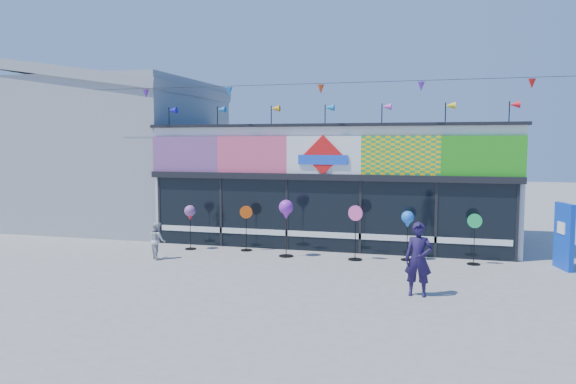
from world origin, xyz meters
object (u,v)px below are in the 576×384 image
at_px(spinner_1, 246,227).
at_px(adult_man, 418,259).
at_px(spinner_2, 286,211).
at_px(spinner_0, 190,214).
at_px(child, 157,240).
at_px(spinner_5, 474,238).
at_px(spinner_3, 355,231).
at_px(blue_sign, 564,236).
at_px(spinner_4, 408,221).

height_order(spinner_1, adult_man, adult_man).
distance_m(spinner_2, adult_man, 5.40).
bearing_deg(spinner_0, adult_man, -26.66).
xyz_separation_m(spinner_0, child, (-0.30, -1.64, -0.60)).
distance_m(spinner_5, adult_man, 4.05).
relative_size(spinner_0, adult_man, 0.86).
bearing_deg(spinner_3, blue_sign, 3.30).
bearing_deg(child, spinner_4, -122.13).
bearing_deg(spinner_5, spinner_3, -175.24).
bearing_deg(child, spinner_0, -56.41).
xyz_separation_m(spinner_2, spinner_3, (2.12, 0.07, -0.54)).
bearing_deg(spinner_4, spinner_0, -178.67).
height_order(blue_sign, child, blue_sign).
height_order(spinner_0, spinner_3, spinner_3).
height_order(blue_sign, adult_man, blue_sign).
height_order(adult_man, child, adult_man).
bearing_deg(blue_sign, spinner_1, 163.03).
relative_size(blue_sign, spinner_5, 1.25).
xyz_separation_m(spinner_2, spinner_4, (3.61, 0.45, -0.22)).
bearing_deg(spinner_5, spinner_4, 177.05).
bearing_deg(adult_man, spinner_1, 147.41).
distance_m(spinner_0, child, 1.77).
distance_m(spinner_4, adult_man, 3.95).
xyz_separation_m(spinner_0, spinner_5, (8.84, 0.06, -0.39)).
height_order(spinner_2, spinner_5, spinner_2).
bearing_deg(spinner_5, child, -169.43).
distance_m(blue_sign, spinner_2, 7.87).
xyz_separation_m(spinner_1, spinner_3, (3.62, -0.49, 0.09)).
relative_size(spinner_2, spinner_3, 1.07).
height_order(blue_sign, spinner_2, blue_sign).
bearing_deg(adult_man, spinner_2, 142.96).
relative_size(spinner_2, spinner_4, 1.18).
height_order(blue_sign, spinner_1, blue_sign).
bearing_deg(spinner_3, spinner_5, 4.76).
bearing_deg(spinner_1, blue_sign, -0.99).
distance_m(blue_sign, spinner_5, 2.35).
height_order(spinner_4, spinner_5, spinner_4).
bearing_deg(spinner_0, blue_sign, 0.58).
distance_m(spinner_0, spinner_5, 8.85).
relative_size(spinner_0, spinner_5, 0.99).
bearing_deg(child, spinner_5, -125.50).
relative_size(blue_sign, spinner_1, 1.26).
height_order(spinner_4, adult_man, adult_man).
distance_m(blue_sign, spinner_1, 9.34).
distance_m(blue_sign, spinner_4, 4.24).
height_order(blue_sign, spinner_3, blue_sign).
bearing_deg(spinner_5, spinner_0, -179.58).
distance_m(blue_sign, spinner_3, 5.73).
height_order(blue_sign, spinner_5, blue_sign).
distance_m(spinner_3, spinner_4, 1.58).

